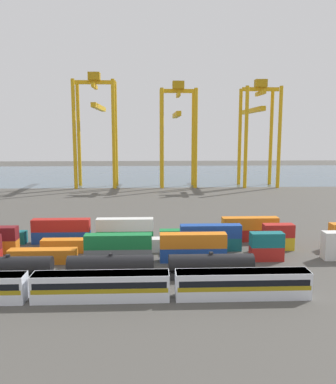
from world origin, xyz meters
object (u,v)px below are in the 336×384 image
Objects in this scene: passenger_train at (101,285)px; shipping_container_16 at (142,245)px; gantry_crane_east at (258,122)px; shipping_container_7 at (266,253)px; shipping_container_31 at (250,235)px; gantry_crane_west at (96,119)px; shipping_container_19 at (278,243)px; freight_tank_row at (111,267)px; gantry_crane_central at (178,124)px; shipping_container_17 at (210,244)px; shipping_container_13 at (2,246)px.

shipping_container_16 is at bearing 77.28° from passenger_train.
passenger_train is 1.31× the size of gantry_crane_east.
shipping_container_7 is at bearing -103.66° from gantry_crane_east.
gantry_crane_west is at bearing 116.19° from shipping_container_31.
shipping_container_7 is 1.00× the size of shipping_container_19.
gantry_crane_central reaches higher than freight_tank_row.
shipping_container_7 is at bearing -84.71° from gantry_crane_central.
freight_tank_row is at bearing 86.04° from passenger_train.
gantry_crane_west reaches higher than freight_tank_row.
gantry_crane_east reaches higher than shipping_container_31.
freight_tank_row is at bearing -163.16° from shipping_container_7.
passenger_train reaches higher than shipping_container_31.
shipping_container_16 is 2.00× the size of shipping_container_19.
shipping_container_17 is at bearing 39.33° from freight_tank_row.
freight_tank_row is at bearing -115.22° from gantry_crane_east.
shipping_container_17 is 107.16m from gantry_crane_west.
freight_tank_row is 7.63× the size of shipping_container_7.
shipping_container_13 is 0.13× the size of gantry_crane_west.
shipping_container_7 is 13.23m from shipping_container_31.
shipping_container_7 is 0.13× the size of gantry_crane_west.
freight_tank_row is (0.56, 8.08, -0.15)m from passenger_train.
shipping_container_16 is 24.13m from shipping_container_31.
shipping_container_17 is at bearing 0.00° from shipping_container_13.
freight_tank_row is 27.17m from shipping_container_13.
shipping_container_16 is (4.65, 14.99, -0.69)m from freight_tank_row.
gantry_crane_west is at bearing 109.82° from shipping_container_17.
shipping_container_16 is at bearing 0.00° from shipping_container_13.
shipping_container_7 is at bearing 30.24° from passenger_train.
shipping_container_16 is 103.50m from gantry_crane_west.
gantry_crane_east is at bearing 77.82° from shipping_container_19.
shipping_container_31 is at bearing 46.25° from passenger_train.
gantry_crane_east reaches higher than shipping_container_7.
freight_tank_row is 115.95m from gantry_crane_central.
shipping_container_17 is at bearing -89.88° from gantry_crane_central.
shipping_container_7 and shipping_container_17 have the same top height.
shipping_container_16 is at bearing 180.00° from shipping_container_19.
gantry_crane_east is at bearing 52.20° from shipping_container_13.
shipping_container_17 is 100.11m from gantry_crane_central.
gantry_crane_central is (40.75, 96.86, 25.33)m from shipping_container_13.
shipping_container_13 is (-22.09, 23.07, -0.84)m from passenger_train.
gantry_crane_central is at bearing 80.81° from freight_tank_row.
passenger_train is at bearing -102.72° from shipping_container_16.
gantry_crane_east is at bearing 66.05° from passenger_train.
shipping_container_19 is 7.78m from shipping_container_31.
gantry_crane_central reaches higher than shipping_container_7.
shipping_container_7 is 1.00× the size of shipping_container_13.
shipping_container_17 and shipping_container_31 have the same top height.
shipping_container_16 is at bearing -77.58° from gantry_crane_west.
gantry_crane_east is (21.04, 97.51, 26.37)m from shipping_container_19.
shipping_container_16 is 13.65m from shipping_container_17.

